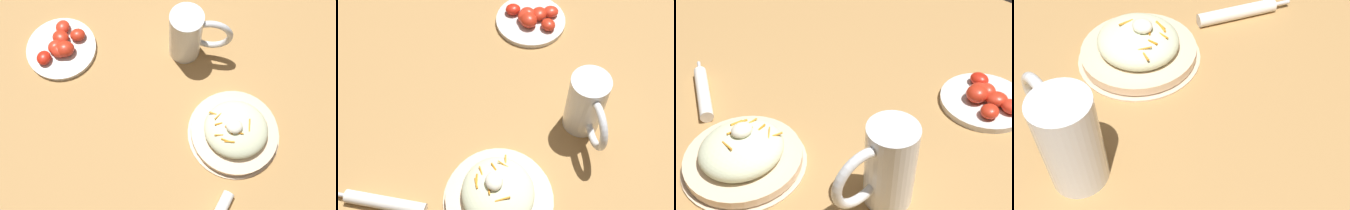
% 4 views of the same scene
% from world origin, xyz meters
% --- Properties ---
extents(ground_plane, '(1.43, 1.43, 0.00)m').
position_xyz_m(ground_plane, '(0.00, 0.00, 0.00)').
color(ground_plane, '#B2844C').
extents(salad_plate, '(0.23, 0.23, 0.09)m').
position_xyz_m(salad_plate, '(-0.21, 0.01, 0.03)').
color(salad_plate, beige).
rests_on(salad_plate, ground_plane).
extents(beer_mug, '(0.16, 0.08, 0.16)m').
position_xyz_m(beer_mug, '(-0.08, -0.22, 0.07)').
color(beer_mug, white).
rests_on(beer_mug, ground_plane).
extents(tomato_plate, '(0.19, 0.19, 0.05)m').
position_xyz_m(tomato_plate, '(0.26, -0.20, 0.01)').
color(tomato_plate, silver).
rests_on(tomato_plate, ground_plane).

